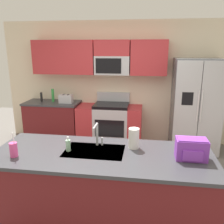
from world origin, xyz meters
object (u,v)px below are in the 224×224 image
at_px(range_oven, 110,124).
at_px(sink_faucet, 97,133).
at_px(drink_cup_pink, 14,150).
at_px(backpack, 191,149).
at_px(toaster, 66,99).
at_px(refrigerator, 195,106).
at_px(bottle_green, 53,95).
at_px(paper_towel_roll, 134,138).
at_px(pepper_mill, 41,97).
at_px(soap_dispenser, 68,145).

xyz_separation_m(range_oven, sink_faucet, (0.19, -2.23, 0.62)).
distance_m(drink_cup_pink, backpack, 1.90).
height_order(toaster, backpack, backpack).
bearing_deg(refrigerator, bottle_green, 177.99).
bearing_deg(bottle_green, paper_towel_roll, -49.95).
xyz_separation_m(pepper_mill, sink_faucet, (1.71, -2.22, 0.07)).
bearing_deg(paper_towel_roll, bottle_green, 130.05).
distance_m(pepper_mill, bottle_green, 0.26).
xyz_separation_m(toaster, paper_towel_roll, (1.57, -2.17, 0.03)).
bearing_deg(bottle_green, pepper_mill, -171.98).
xyz_separation_m(refrigerator, drink_cup_pink, (-2.37, -2.57, 0.06)).
relative_size(refrigerator, soap_dispenser, 10.88).
xyz_separation_m(range_oven, bottle_green, (-1.26, 0.03, 0.60)).
height_order(range_oven, soap_dispenser, range_oven).
bearing_deg(toaster, pepper_mill, 175.03).
distance_m(range_oven, backpack, 2.78).
distance_m(refrigerator, pepper_mill, 3.25).
relative_size(refrigerator, bottle_green, 6.59).
bearing_deg(soap_dispenser, sink_faucet, 31.81).
distance_m(range_oven, soap_dispenser, 2.47).
distance_m(refrigerator, bottle_green, 3.00).
xyz_separation_m(toaster, backpack, (2.19, -2.37, 0.03)).
relative_size(refrigerator, sink_faucet, 6.56).
xyz_separation_m(bottle_green, sink_faucet, (1.46, -2.26, 0.03)).
height_order(refrigerator, pepper_mill, refrigerator).
xyz_separation_m(pepper_mill, backpack, (2.76, -2.42, 0.02)).
xyz_separation_m(sink_faucet, paper_towel_roll, (0.44, 0.01, -0.05)).
relative_size(soap_dispenser, backpack, 0.53).
height_order(drink_cup_pink, paper_towel_roll, drink_cup_pink).
height_order(sink_faucet, soap_dispenser, sink_faucet).
relative_size(sink_faucet, paper_towel_roll, 1.17).
distance_m(refrigerator, paper_towel_roll, 2.41).
distance_m(range_oven, pepper_mill, 1.62).
distance_m(range_oven, refrigerator, 1.80).
xyz_separation_m(range_oven, soap_dispenser, (-0.11, -2.41, 0.53)).
bearing_deg(backpack, refrigerator, 78.39).
relative_size(pepper_mill, soap_dispenser, 1.20).
bearing_deg(pepper_mill, paper_towel_roll, -45.95).
relative_size(refrigerator, backpack, 5.78).
xyz_separation_m(refrigerator, pepper_mill, (-3.24, 0.07, 0.08)).
distance_m(sink_faucet, drink_cup_pink, 0.93).
relative_size(toaster, drink_cup_pink, 1.01).
bearing_deg(drink_cup_pink, backpack, 6.65).
bearing_deg(soap_dispenser, paper_towel_roll, 14.58).
height_order(range_oven, drink_cup_pink, drink_cup_pink).
bearing_deg(range_oven, pepper_mill, -179.91).
height_order(sink_faucet, drink_cup_pink, sink_faucet).
xyz_separation_m(range_oven, pepper_mill, (-1.52, -0.00, 0.56)).
distance_m(toaster, soap_dispenser, 2.50).
relative_size(bottle_green, sink_faucet, 1.00).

